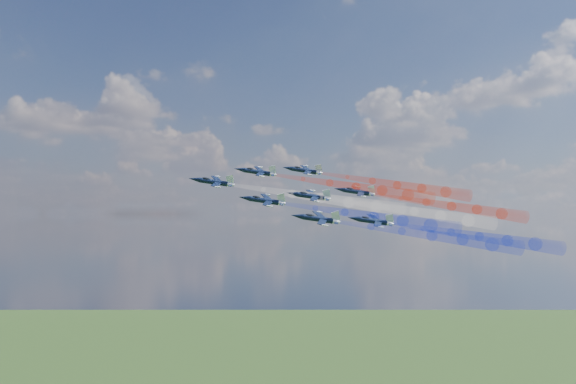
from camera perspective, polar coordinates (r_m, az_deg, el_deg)
jet_lead at (r=181.61m, az=-5.90°, el=0.79°), size 15.13×14.43×7.74m
trail_lead at (r=184.68m, az=2.60°, el=-0.47°), size 40.77×26.32×11.28m
jet_inner_left at (r=174.46m, az=-1.89°, el=-0.69°), size 15.13×14.43×7.74m
trail_inner_left at (r=179.57m, az=6.81°, el=-1.95°), size 40.77×26.32×11.28m
jet_inner_right at (r=194.48m, az=-2.45°, el=1.59°), size 15.13×14.43×7.74m
trail_inner_right at (r=198.97m, az=5.40°, el=0.40°), size 40.77×26.32×11.28m
jet_outer_left at (r=165.40m, az=2.37°, el=-2.14°), size 15.13×14.43×7.74m
trail_outer_left at (r=172.66m, az=11.34°, el=-3.38°), size 40.77×26.32×11.28m
jet_center_third at (r=183.43m, az=1.80°, el=-0.34°), size 15.13×14.43×7.74m
trail_center_third at (r=190.11m, az=9.94°, el=-1.53°), size 40.77×26.32×11.28m
jet_outer_right at (r=204.85m, az=1.29°, el=1.71°), size 15.13×14.43×7.74m
trail_outer_right at (r=210.96m, az=8.63°, el=0.57°), size 40.77×26.32×11.28m
jet_rear_left at (r=176.84m, az=6.73°, el=-2.30°), size 15.13×14.43×7.74m
trail_rear_left at (r=185.91m, az=14.91°, el=-3.42°), size 40.77×26.32×11.28m
jet_rear_right at (r=198.33m, az=5.44°, el=0.02°), size 15.13×14.43×7.74m
trail_rear_right at (r=206.48m, az=12.83°, el=-1.10°), size 40.77×26.32×11.28m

